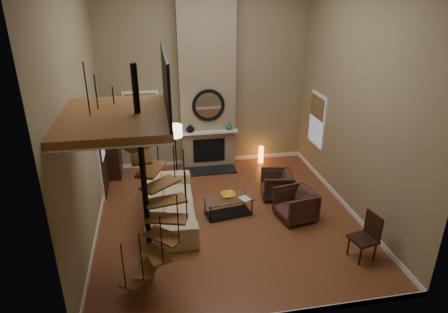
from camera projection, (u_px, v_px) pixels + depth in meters
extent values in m
cube|color=brown|center=(227.00, 217.00, 9.43)|extent=(6.00, 6.50, 0.01)
cube|color=#8E7F5C|center=(206.00, 74.00, 11.26)|extent=(6.00, 0.02, 5.50)
cube|color=#8E7F5C|center=(272.00, 171.00, 5.40)|extent=(6.00, 0.02, 5.50)
cube|color=#8E7F5C|center=(80.00, 113.00, 7.83)|extent=(0.02, 6.50, 5.50)
cube|color=#8E7F5C|center=(358.00, 99.00, 8.83)|extent=(0.02, 6.50, 5.50)
cube|color=white|center=(208.00, 160.00, 12.32)|extent=(6.00, 0.02, 0.12)
cube|color=white|center=(98.00, 227.00, 8.90)|extent=(0.02, 6.50, 0.12)
cube|color=white|center=(343.00, 203.00, 9.90)|extent=(0.02, 6.50, 0.12)
cube|color=#8E785C|center=(207.00, 76.00, 11.09)|extent=(1.60, 0.38, 5.50)
cube|color=black|center=(211.00, 170.00, 11.74)|extent=(1.50, 0.60, 0.04)
cube|color=black|center=(209.00, 150.00, 11.79)|extent=(0.95, 0.02, 0.72)
cube|color=white|center=(209.00, 132.00, 11.48)|extent=(1.70, 0.18, 0.06)
torus|color=black|center=(208.00, 105.00, 11.21)|extent=(0.94, 0.10, 0.94)
cylinder|color=white|center=(208.00, 105.00, 11.22)|extent=(0.80, 0.01, 0.80)
imported|color=black|center=(190.00, 128.00, 11.36)|extent=(0.24, 0.24, 0.25)
imported|color=#195753|center=(229.00, 126.00, 11.56)|extent=(0.20, 0.20, 0.21)
cube|color=white|center=(142.00, 117.00, 11.38)|extent=(1.02, 0.04, 1.52)
cube|color=#8C9EB2|center=(142.00, 117.00, 11.36)|extent=(0.90, 0.01, 1.40)
cube|color=olive|center=(141.00, 110.00, 11.26)|extent=(0.90, 0.01, 0.98)
cube|color=white|center=(317.00, 120.00, 11.09)|extent=(0.04, 1.02, 1.52)
cube|color=#8C9EB2|center=(316.00, 120.00, 11.09)|extent=(0.01, 0.90, 1.40)
cube|color=olive|center=(317.00, 107.00, 10.93)|extent=(0.01, 0.90, 0.63)
cube|color=white|center=(101.00, 156.00, 10.14)|extent=(0.06, 1.05, 2.16)
cube|color=black|center=(103.00, 157.00, 10.15)|extent=(0.05, 0.90, 2.05)
cube|color=#8C9EB2|center=(102.00, 141.00, 9.99)|extent=(0.01, 0.60, 0.90)
cube|color=brown|center=(115.00, 118.00, 6.18)|extent=(1.70, 2.20, 0.12)
cube|color=white|center=(116.00, 122.00, 6.21)|extent=(1.70, 2.20, 0.03)
cube|color=black|center=(166.00, 82.00, 6.10)|extent=(0.04, 2.20, 0.94)
cylinder|color=black|center=(144.00, 182.00, 6.70)|extent=(0.10, 0.10, 4.02)
cube|color=brown|center=(139.00, 276.00, 7.11)|extent=(0.71, 0.78, 0.04)
cylinder|color=black|center=(123.00, 267.00, 6.63)|extent=(0.02, 0.02, 0.94)
cube|color=brown|center=(147.00, 266.00, 6.97)|extent=(0.46, 0.77, 0.04)
cylinder|color=black|center=(141.00, 257.00, 6.45)|extent=(0.02, 0.02, 0.94)
cube|color=brown|center=(156.00, 252.00, 6.90)|extent=(0.55, 0.79, 0.04)
cylinder|color=black|center=(161.00, 241.00, 6.43)|extent=(0.02, 0.02, 0.94)
cube|color=brown|center=(163.00, 236.00, 6.91)|extent=(0.75, 0.74, 0.04)
cylinder|color=black|center=(178.00, 220.00, 6.54)|extent=(0.02, 0.02, 0.94)
cube|color=brown|center=(167.00, 219.00, 6.95)|extent=(0.79, 0.53, 0.04)
cylinder|color=black|center=(186.00, 196.00, 6.73)|extent=(0.02, 0.02, 0.94)
cube|color=brown|center=(166.00, 201.00, 7.01)|extent=(0.77, 0.48, 0.04)
cylinder|color=black|center=(184.00, 174.00, 6.95)|extent=(0.02, 0.02, 0.94)
cube|color=brown|center=(160.00, 184.00, 7.03)|extent=(0.77, 0.72, 0.04)
cylinder|color=black|center=(174.00, 154.00, 7.10)|extent=(0.02, 0.02, 0.94)
cube|color=brown|center=(151.00, 169.00, 7.00)|extent=(0.58, 0.79, 0.04)
cylinder|color=black|center=(157.00, 138.00, 7.13)|extent=(0.02, 0.02, 0.94)
cube|color=brown|center=(140.00, 156.00, 6.89)|extent=(0.41, 0.75, 0.04)
cylinder|color=black|center=(136.00, 124.00, 7.02)|extent=(0.02, 0.02, 0.94)
cube|color=brown|center=(129.00, 144.00, 6.70)|extent=(0.68, 0.79, 0.04)
cylinder|color=black|center=(115.00, 113.00, 6.75)|extent=(0.02, 0.02, 0.94)
cube|color=brown|center=(120.00, 133.00, 6.46)|extent=(0.80, 0.64, 0.04)
cylinder|color=black|center=(98.00, 104.00, 6.37)|extent=(0.02, 0.02, 0.94)
cube|color=brown|center=(115.00, 121.00, 6.20)|extent=(0.72, 0.34, 0.04)
cylinder|color=black|center=(87.00, 93.00, 5.95)|extent=(0.02, 0.02, 0.94)
cube|color=black|center=(112.00, 144.00, 11.14)|extent=(0.41, 0.87, 1.95)
imported|color=#C5B288|center=(170.00, 202.00, 9.26)|extent=(1.20, 2.87, 0.83)
imported|color=#43261E|center=(280.00, 185.00, 10.18)|extent=(0.91, 0.89, 0.72)
imported|color=#43261E|center=(299.00, 204.00, 9.26)|extent=(0.97, 0.95, 0.76)
cube|color=silver|center=(228.00, 198.00, 9.35)|extent=(1.25, 0.77, 0.02)
cube|color=black|center=(228.00, 213.00, 9.51)|extent=(1.14, 0.65, 0.01)
cylinder|color=black|center=(211.00, 215.00, 9.09)|extent=(0.03, 0.03, 0.43)
cylinder|color=black|center=(252.00, 207.00, 9.41)|extent=(0.03, 0.03, 0.43)
cylinder|color=black|center=(205.00, 206.00, 9.47)|extent=(0.03, 0.03, 0.43)
cylinder|color=black|center=(245.00, 198.00, 9.79)|extent=(0.03, 0.03, 0.43)
imported|color=gold|center=(228.00, 195.00, 9.37)|extent=(0.36, 0.36, 0.09)
imported|color=gray|center=(244.00, 199.00, 9.26)|extent=(0.30, 0.33, 0.03)
cylinder|color=black|center=(177.00, 182.00, 11.03)|extent=(0.36, 0.36, 0.03)
cylinder|color=black|center=(176.00, 157.00, 10.72)|extent=(0.04, 0.04, 1.54)
cylinder|color=#F2E5C6|center=(175.00, 131.00, 10.42)|extent=(0.40, 0.40, 0.32)
cylinder|color=orange|center=(261.00, 155.00, 12.23)|extent=(0.15, 0.15, 0.55)
cube|color=black|center=(363.00, 239.00, 7.83)|extent=(0.56, 0.56, 0.05)
cube|color=black|center=(373.00, 226.00, 7.80)|extent=(0.13, 0.45, 0.56)
cylinder|color=black|center=(360.00, 256.00, 7.71)|extent=(0.05, 0.05, 0.45)
cylinder|color=black|center=(375.00, 252.00, 7.83)|extent=(0.05, 0.05, 0.45)
cylinder|color=black|center=(348.00, 246.00, 8.02)|extent=(0.05, 0.05, 0.45)
cylinder|color=black|center=(363.00, 242.00, 8.14)|extent=(0.05, 0.05, 0.45)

